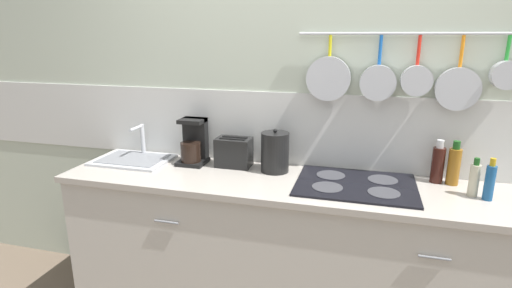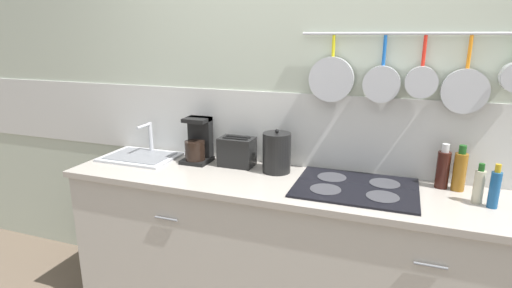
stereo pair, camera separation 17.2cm
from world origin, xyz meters
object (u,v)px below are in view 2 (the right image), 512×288
object	(u,v)px
bottle_dish_soap	(443,169)
bottle_olive_oil	(460,171)
bottle_vinegar	(495,189)
coffee_maker	(198,144)
kettle	(277,153)
bottle_sesame_oil	(479,186)
toaster	(237,152)

from	to	relation	value
bottle_dish_soap	bottle_olive_oil	size ratio (longest dim) A/B	0.99
bottle_olive_oil	bottle_dish_soap	bearing A→B (deg)	171.91
bottle_vinegar	coffee_maker	bearing A→B (deg)	174.49
bottle_olive_oil	kettle	bearing A→B (deg)	-177.21
kettle	bottle_dish_soap	size ratio (longest dim) A/B	1.08
bottle_olive_oil	bottle_vinegar	bearing A→B (deg)	-54.91
bottle_dish_soap	bottle_sesame_oil	distance (m)	0.22
bottle_olive_oil	bottle_sesame_oil	xyz separation A→B (m)	(0.07, -0.15, -0.02)
toaster	bottle_olive_oil	world-z (taller)	bottle_olive_oil
kettle	bottle_dish_soap	world-z (taller)	kettle
bottle_dish_soap	bottle_vinegar	size ratio (longest dim) A/B	1.12
coffee_maker	bottle_sesame_oil	xyz separation A→B (m)	(1.57, -0.12, -0.03)
coffee_maker	toaster	size ratio (longest dim) A/B	1.25
kettle	bottle_sesame_oil	bearing A→B (deg)	-5.47
bottle_olive_oil	toaster	bearing A→B (deg)	-179.01
toaster	bottle_vinegar	world-z (taller)	bottle_vinegar
toaster	kettle	bearing A→B (deg)	-5.65
coffee_maker	bottle_sesame_oil	size ratio (longest dim) A/B	1.43
bottle_sesame_oil	bottle_vinegar	size ratio (longest dim) A/B	0.93
bottle_dish_soap	bottle_olive_oil	world-z (taller)	bottle_olive_oil
coffee_maker	bottle_dish_soap	bearing A→B (deg)	1.48
coffee_maker	bottle_sesame_oil	bearing A→B (deg)	-4.42
toaster	bottle_dish_soap	distance (m)	1.16
kettle	bottle_dish_soap	distance (m)	0.90
kettle	coffee_maker	bearing A→B (deg)	177.64
toaster	bottle_olive_oil	size ratio (longest dim) A/B	0.94
bottle_dish_soap	bottle_sesame_oil	bearing A→B (deg)	-47.13
bottle_sesame_oil	bottle_dish_soap	bearing A→B (deg)	132.87
coffee_maker	kettle	xyz separation A→B (m)	(0.53, -0.02, 0.00)
kettle	bottle_vinegar	xyz separation A→B (m)	(1.10, -0.14, -0.02)
bottle_dish_soap	bottle_vinegar	distance (m)	0.28
coffee_maker	bottle_vinegar	distance (m)	1.64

